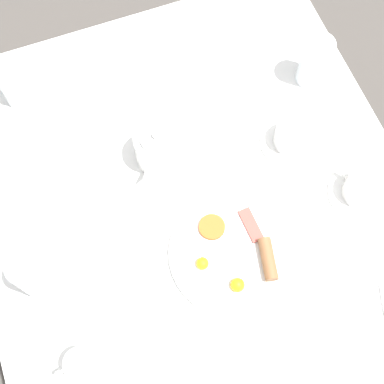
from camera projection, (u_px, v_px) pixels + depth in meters
name	position (u px, v px, depth m)	size (l,w,h in m)	color
ground_plane	(192.00, 269.00, 1.94)	(8.00, 8.00, 0.00)	#4C4742
table	(192.00, 205.00, 1.32)	(1.01, 1.11, 0.73)	white
breakfast_plate	(234.00, 254.00, 1.20)	(0.29, 0.29, 0.04)	white
teapot_near	(158.00, 147.00, 1.25)	(0.14, 0.16, 0.13)	white
teacup_with_saucer_left	(292.00, 138.00, 1.29)	(0.15, 0.15, 0.06)	white
teacup_with_saucer_right	(361.00, 190.00, 1.24)	(0.15, 0.15, 0.06)	white
water_glass_tall	(315.00, 62.00, 1.31)	(0.07, 0.07, 0.14)	white
water_glass_short	(14.00, 84.00, 1.30)	(0.07, 0.07, 0.12)	white
wine_glass_spare	(33.00, 276.00, 1.11)	(0.07, 0.07, 0.15)	white
creamer_jug	(81.00, 365.00, 1.08)	(0.09, 0.07, 0.07)	white
fork_by_plate	(177.00, 40.00, 1.42)	(0.18, 0.04, 0.00)	silver
knife_by_plate	(41.00, 215.00, 1.24)	(0.04, 0.21, 0.00)	silver
spoon_for_tea	(309.00, 369.00, 1.11)	(0.09, 0.14, 0.00)	silver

